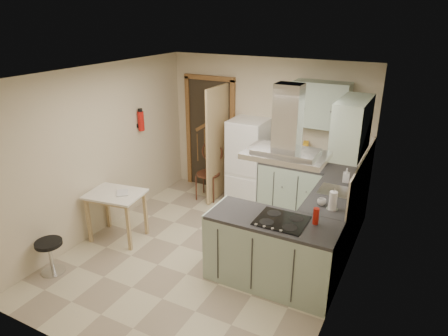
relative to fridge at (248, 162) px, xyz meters
The scene contains 28 objects.
floor 1.96m from the fridge, 83.66° to the right, with size 4.20×4.20×0.00m, color beige.
ceiling 2.52m from the fridge, 83.66° to the right, with size 4.20×4.20×0.00m, color silver.
back_wall 0.62m from the fridge, 56.31° to the left, with size 3.60×3.60×0.00m, color beige.
left_wall 2.46m from the fridge, 131.63° to the right, with size 4.20×4.20×0.00m, color beige.
right_wall 2.74m from the fridge, 41.99° to the right, with size 4.20×4.20×0.00m, color beige.
doorway 0.99m from the fridge, 163.30° to the left, with size 1.10×0.12×2.10m, color brown.
fridge is the anchor object (origin of this frame).
counter_back 0.91m from the fridge, ahead, with size 1.08×0.60×0.90m, color #9EB2A0.
counter_right 1.85m from the fridge, 21.66° to the right, with size 0.60×1.95×0.90m, color #9EB2A0.
splashback 1.26m from the fridge, 13.94° to the left, with size 1.68×0.02×0.50m, color beige.
wall_cabinet_back 1.60m from the fridge, ahead, with size 0.85×0.35×0.70m, color #9EB2A0.
wall_cabinet_right 2.33m from the fridge, 27.50° to the right, with size 0.35×0.90×0.70m, color #9EB2A0.
peninsula 2.35m from the fridge, 58.26° to the right, with size 1.55×0.65×0.90m, color #9EB2A0.
hob 2.39m from the fridge, 56.21° to the right, with size 0.58×0.50×0.01m, color black.
extractor_hood 2.57m from the fridge, 56.21° to the right, with size 0.90×0.55×0.10m, color silver.
sink 1.91m from the fridge, 26.57° to the right, with size 0.45×0.40×0.01m, color silver.
fire_extinguisher 1.93m from the fridge, 149.70° to the right, with size 0.10×0.10×0.32m, color #B2140F.
drop_leaf_table 2.38m from the fridge, 120.26° to the right, with size 0.79×0.59×0.74m, color tan.
bentwood_chair 0.76m from the fridge, 163.02° to the right, with size 0.42×0.42×0.94m, color #461B17.
stool 3.43m from the fridge, 114.17° to the right, with size 0.34×0.34×0.46m, color black.
microwave 0.69m from the fridge, ahead, with size 0.49×0.33×0.27m, color black.
kettle 1.29m from the fridge, ahead, with size 0.16×0.16×0.24m, color white.
cereal_box 1.02m from the fridge, ahead, with size 0.08×0.21×0.31m, color gold.
soap_bottle 1.83m from the fridge, 14.72° to the right, with size 0.09×0.09×0.20m, color #B5B3C0.
paper_towel 2.29m from the fridge, 38.46° to the right, with size 0.10×0.10×0.25m, color silver.
cup 2.13m from the fridge, 39.70° to the right, with size 0.11×0.11×0.08m, color white.
red_bottle 2.52m from the fridge, 47.69° to the right, with size 0.07×0.07×0.20m, color #AA1A0E.
book 2.34m from the fridge, 119.32° to the right, with size 0.17×0.23×0.10m, color maroon.
Camera 1 is at (2.42, -4.14, 3.19)m, focal length 32.00 mm.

